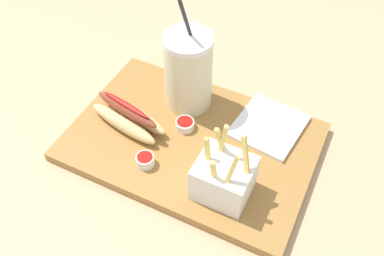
% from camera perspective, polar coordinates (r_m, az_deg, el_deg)
% --- Properties ---
extents(ground_plane, '(2.40, 2.40, 0.02)m').
position_cam_1_polar(ground_plane, '(0.83, -0.00, -2.75)').
color(ground_plane, tan).
extents(food_tray, '(0.46, 0.31, 0.02)m').
position_cam_1_polar(food_tray, '(0.81, -0.00, -1.86)').
color(food_tray, olive).
rests_on(food_tray, ground_plane).
extents(soda_cup, '(0.09, 0.09, 0.25)m').
position_cam_1_polar(soda_cup, '(0.82, -0.50, 7.67)').
color(soda_cup, beige).
rests_on(soda_cup, food_tray).
extents(fries_basket, '(0.09, 0.08, 0.14)m').
position_cam_1_polar(fries_basket, '(0.71, 4.33, -6.67)').
color(fries_basket, white).
rests_on(fries_basket, food_tray).
extents(hot_dog_1, '(0.17, 0.09, 0.06)m').
position_cam_1_polar(hot_dog_1, '(0.82, -8.65, 1.55)').
color(hot_dog_1, '#DBB775').
rests_on(hot_dog_1, food_tray).
extents(ketchup_cup_1, '(0.04, 0.04, 0.02)m').
position_cam_1_polar(ketchup_cup_1, '(0.82, -0.96, 0.54)').
color(ketchup_cup_1, white).
rests_on(ketchup_cup_1, food_tray).
extents(ketchup_cup_2, '(0.03, 0.03, 0.02)m').
position_cam_1_polar(ketchup_cup_2, '(0.76, -6.35, -4.32)').
color(ketchup_cup_2, white).
rests_on(ketchup_cup_2, food_tray).
extents(napkin_stack, '(0.14, 0.15, 0.01)m').
position_cam_1_polar(napkin_stack, '(0.84, 10.31, 0.29)').
color(napkin_stack, white).
rests_on(napkin_stack, food_tray).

